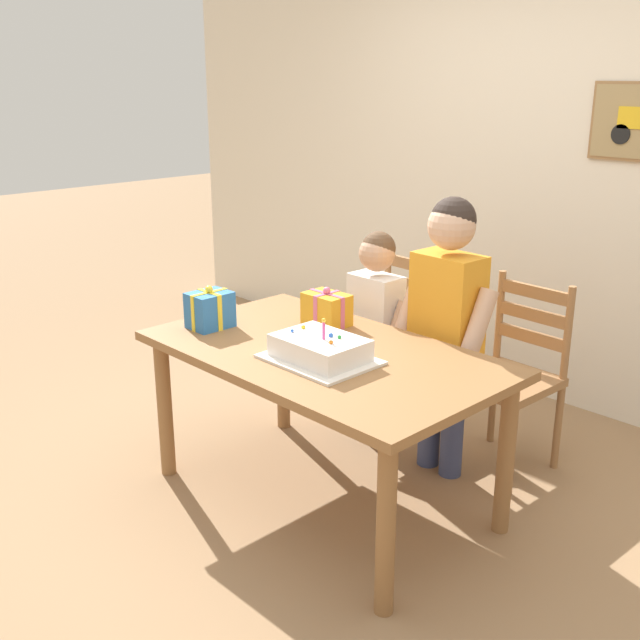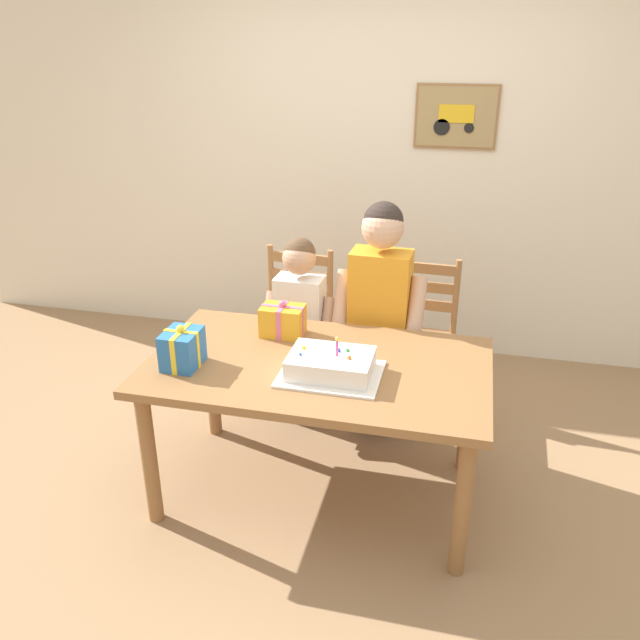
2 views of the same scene
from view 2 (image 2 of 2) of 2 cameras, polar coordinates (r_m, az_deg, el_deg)
ground_plane at (r=3.34m, az=-0.17°, el=-14.82°), size 20.00×20.00×0.00m
back_wall at (r=4.43m, az=5.50°, el=13.69°), size 6.40×0.11×2.60m
dining_table at (r=2.98m, az=-0.19°, el=-5.32°), size 1.54×0.90×0.72m
birthday_cake at (r=2.81m, az=0.96°, el=-4.03°), size 0.44×0.34×0.19m
gift_box_red_large at (r=3.18m, az=-3.30°, el=-0.05°), size 0.21×0.15×0.18m
gift_box_beside_cake at (r=2.94m, az=-12.05°, el=-2.48°), size 0.16×0.19×0.20m
chair_left at (r=3.90m, az=-2.41°, el=-0.58°), size 0.44×0.44×0.92m
chair_right at (r=3.78m, az=8.55°, el=-1.68°), size 0.44×0.44×0.92m
child_older at (r=3.40m, az=5.29°, el=1.79°), size 0.49×0.28×1.33m
child_younger at (r=3.54m, az=-1.79°, el=0.43°), size 0.40×0.23×1.11m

